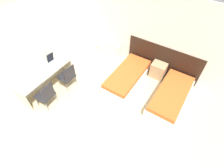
% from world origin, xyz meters
% --- Properties ---
extents(ground_plane, '(20.00, 20.00, 0.00)m').
position_xyz_m(ground_plane, '(0.00, 0.00, 0.00)').
color(ground_plane, beige).
extents(wall_back, '(5.41, 0.05, 2.70)m').
position_xyz_m(wall_back, '(0.00, 4.18, 1.35)').
color(wall_back, white).
rests_on(wall_back, ground_plane).
extents(wall_left, '(0.05, 5.16, 2.70)m').
position_xyz_m(wall_left, '(-2.23, 2.08, 1.35)').
color(wall_left, white).
rests_on(wall_left, ground_plane).
extents(headboard_panel, '(2.56, 0.03, 1.10)m').
position_xyz_m(headboard_panel, '(0.85, 4.15, 0.55)').
color(headboard_panel, black).
rests_on(headboard_panel, ground_plane).
extents(bed_near_window, '(0.91, 1.97, 0.41)m').
position_xyz_m(bed_near_window, '(0.08, 3.13, 0.20)').
color(bed_near_window, silver).
rests_on(bed_near_window, ground_plane).
extents(bed_near_door, '(0.91, 1.97, 0.41)m').
position_xyz_m(bed_near_door, '(1.63, 3.13, 0.20)').
color(bed_near_door, silver).
rests_on(bed_near_door, ground_plane).
extents(nightstand, '(0.49, 0.39, 0.55)m').
position_xyz_m(nightstand, '(0.85, 3.92, 0.27)').
color(nightstand, tan).
rests_on(nightstand, ground_plane).
extents(radiator, '(0.95, 0.12, 0.49)m').
position_xyz_m(radiator, '(-1.29, 4.06, 0.25)').
color(radiator, silver).
rests_on(radiator, ground_plane).
extents(desk, '(0.58, 1.86, 0.76)m').
position_xyz_m(desk, '(-1.92, 1.40, 0.58)').
color(desk, beige).
rests_on(desk, ground_plane).
extents(chair_near_laptop, '(0.50, 0.50, 0.91)m').
position_xyz_m(chair_near_laptop, '(-1.42, 1.86, 0.49)').
color(chair_near_laptop, '#232328').
rests_on(chair_near_laptop, ground_plane).
extents(chair_near_notebook, '(0.50, 0.50, 0.91)m').
position_xyz_m(chair_near_notebook, '(-1.42, 0.94, 0.49)').
color(chair_near_notebook, '#232328').
rests_on(chair_near_notebook, ground_plane).
extents(laptop, '(0.37, 0.27, 0.36)m').
position_xyz_m(laptop, '(-1.96, 1.86, 0.83)').
color(laptop, silver).
rests_on(laptop, desk).
extents(open_notebook, '(0.32, 0.26, 0.02)m').
position_xyz_m(open_notebook, '(-1.91, 0.87, 0.76)').
color(open_notebook, '#B21E1E').
rests_on(open_notebook, desk).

